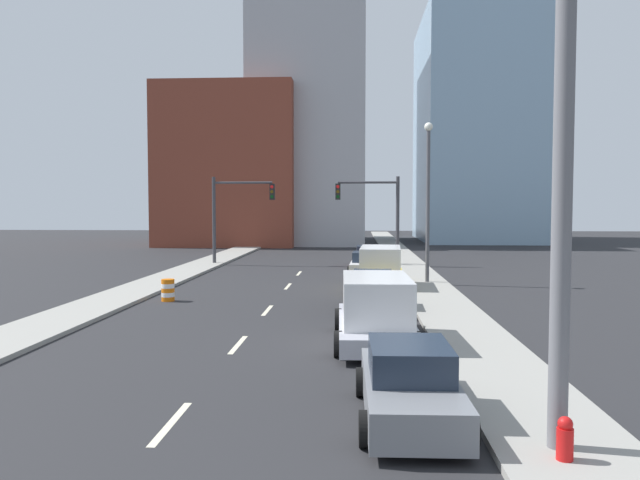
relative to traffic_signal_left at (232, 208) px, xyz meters
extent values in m
cube|color=gray|center=(-1.84, 6.90, -3.89)|extent=(2.54, 92.94, 0.15)
cube|color=gray|center=(12.14, 6.90, -3.89)|extent=(2.54, 92.94, 0.15)
cube|color=beige|center=(5.15, -31.33, -3.96)|extent=(0.16, 2.40, 0.01)
cube|color=beige|center=(5.15, -24.66, -3.96)|extent=(0.16, 2.40, 0.01)
cube|color=beige|center=(5.15, -18.60, -3.96)|extent=(0.16, 2.40, 0.01)
cube|color=beige|center=(5.15, -11.26, -3.96)|extent=(0.16, 2.40, 0.01)
cube|color=beige|center=(5.15, -5.12, -3.96)|extent=(0.16, 2.40, 0.01)
cube|color=brown|center=(-4.58, 24.83, 4.21)|extent=(14.00, 16.00, 16.34)
cube|color=#A8A8AD|center=(3.46, 28.83, 9.73)|extent=(12.00, 20.00, 27.38)
cube|color=#8CADC6|center=(22.74, 32.83, 9.08)|extent=(13.00, 20.00, 26.10)
cylinder|color=#38383D|center=(-1.25, 0.00, -0.91)|extent=(0.24, 0.24, 6.10)
cylinder|color=#38383D|center=(0.79, 0.00, 1.74)|extent=(4.08, 0.16, 0.16)
cube|color=black|center=(2.83, 0.00, 1.11)|extent=(0.34, 0.32, 1.10)
cylinder|color=red|center=(2.83, -0.17, 1.45)|extent=(0.22, 0.04, 0.22)
cylinder|color=#593F0C|center=(2.83, -0.17, 1.11)|extent=(0.22, 0.04, 0.22)
cylinder|color=#0C3F14|center=(2.83, -0.17, 0.77)|extent=(0.22, 0.04, 0.22)
cylinder|color=#38383D|center=(11.43, 0.00, -0.91)|extent=(0.24, 0.24, 6.10)
cylinder|color=#38383D|center=(9.40, 0.00, 1.74)|extent=(4.08, 0.16, 0.16)
cube|color=black|center=(7.36, 0.00, 1.11)|extent=(0.34, 0.32, 1.10)
cylinder|color=red|center=(7.36, -0.17, 1.45)|extent=(0.22, 0.04, 0.22)
cylinder|color=#593F0C|center=(7.36, -0.17, 1.11)|extent=(0.22, 0.04, 0.22)
cylinder|color=#0C3F14|center=(7.36, -0.17, 0.77)|extent=(0.22, 0.04, 0.22)
cylinder|color=slate|center=(11.94, -32.48, 0.97)|extent=(0.32, 0.32, 9.86)
cylinder|color=orange|center=(0.53, -16.47, -3.87)|extent=(0.56, 0.56, 0.19)
cylinder|color=white|center=(0.53, -16.47, -3.68)|extent=(0.56, 0.56, 0.19)
cylinder|color=orange|center=(0.53, -16.47, -3.49)|extent=(0.56, 0.56, 0.19)
cylinder|color=white|center=(0.53, -16.47, -3.30)|extent=(0.56, 0.56, 0.19)
cylinder|color=orange|center=(0.53, -16.47, -3.11)|extent=(0.56, 0.56, 0.19)
cylinder|color=#4C4C51|center=(12.33, -10.10, 0.01)|extent=(0.20, 0.20, 7.95)
sphere|color=white|center=(12.33, -10.10, 4.21)|extent=(0.44, 0.44, 0.44)
cylinder|color=red|center=(11.89, -33.00, -3.64)|extent=(0.26, 0.26, 0.65)
sphere|color=red|center=(11.89, -33.00, -3.24)|extent=(0.23, 0.23, 0.23)
cube|color=slate|center=(9.66, -30.84, -3.45)|extent=(1.79, 4.58, 0.68)
cube|color=#1E2838|center=(9.66, -30.84, -2.80)|extent=(1.54, 2.08, 0.62)
cylinder|color=black|center=(8.75, -29.45, -3.65)|extent=(0.23, 0.63, 0.62)
cylinder|color=black|center=(10.53, -29.42, -3.65)|extent=(0.23, 0.63, 0.62)
cylinder|color=black|center=(8.80, -32.27, -3.65)|extent=(0.23, 0.63, 0.62)
cylinder|color=black|center=(10.58, -32.24, -3.65)|extent=(0.23, 0.63, 0.62)
cube|color=#B2B2BC|center=(9.22, -24.12, -3.51)|extent=(2.35, 6.01, 0.51)
cube|color=silver|center=(9.23, -24.42, -2.60)|extent=(2.03, 3.74, 1.32)
cylinder|color=black|center=(8.04, -22.31, -3.60)|extent=(0.24, 0.73, 0.72)
cylinder|color=black|center=(10.29, -22.24, -3.60)|extent=(0.24, 0.73, 0.72)
cylinder|color=black|center=(8.14, -26.00, -3.60)|extent=(0.24, 0.73, 0.72)
cylinder|color=black|center=(10.40, -25.93, -3.60)|extent=(0.24, 0.73, 0.72)
cube|color=black|center=(9.27, -18.28, -3.42)|extent=(1.88, 4.45, 0.71)
cube|color=#1E2838|center=(9.27, -18.28, -2.75)|extent=(1.58, 2.03, 0.65)
cylinder|color=black|center=(8.43, -16.88, -3.62)|extent=(0.24, 0.69, 0.68)
cylinder|color=black|center=(10.21, -16.95, -3.62)|extent=(0.24, 0.69, 0.68)
cylinder|color=black|center=(8.33, -19.60, -3.62)|extent=(0.24, 0.69, 0.68)
cylinder|color=black|center=(10.11, -19.67, -3.62)|extent=(0.24, 0.69, 0.68)
cube|color=gold|center=(9.84, -11.68, -3.51)|extent=(2.52, 6.29, 0.56)
cube|color=silver|center=(9.82, -11.99, -2.56)|extent=(2.13, 3.93, 1.36)
cylinder|color=black|center=(8.82, -9.71, -3.66)|extent=(0.25, 0.63, 0.62)
cylinder|color=black|center=(11.07, -9.83, -3.66)|extent=(0.25, 0.63, 0.62)
cylinder|color=black|center=(8.61, -13.53, -3.66)|extent=(0.25, 0.63, 0.62)
cylinder|color=black|center=(10.86, -13.66, -3.66)|extent=(0.25, 0.63, 0.62)
cube|color=silver|center=(9.24, -5.58, -3.48)|extent=(2.05, 4.69, 0.62)
cube|color=#1E2838|center=(9.24, -5.58, -2.89)|extent=(1.71, 2.15, 0.57)
cylinder|color=black|center=(8.35, -4.11, -3.64)|extent=(0.25, 0.65, 0.64)
cylinder|color=black|center=(10.26, -4.19, -3.64)|extent=(0.25, 0.65, 0.64)
cylinder|color=black|center=(8.22, -6.97, -3.64)|extent=(0.25, 0.65, 0.64)
cylinder|color=black|center=(10.13, -7.05, -3.64)|extent=(0.25, 0.65, 0.64)
cube|color=maroon|center=(9.45, 0.21, -3.48)|extent=(1.88, 4.41, 0.60)
cube|color=#1E2838|center=(9.45, 0.21, -2.89)|extent=(1.62, 2.00, 0.57)
cylinder|color=black|center=(8.50, 1.55, -3.62)|extent=(0.23, 0.69, 0.69)
cylinder|color=black|center=(10.35, 1.59, -3.62)|extent=(0.23, 0.69, 0.69)
cylinder|color=black|center=(8.55, -1.16, -3.62)|extent=(0.23, 0.69, 0.69)
cylinder|color=black|center=(10.41, -1.12, -3.62)|extent=(0.23, 0.69, 0.69)
camera|label=1|loc=(8.64, -42.71, 0.14)|focal=35.00mm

